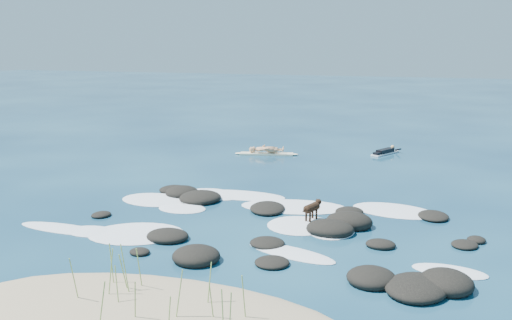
% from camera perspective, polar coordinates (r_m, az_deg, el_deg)
% --- Properties ---
extents(ground, '(160.00, 160.00, 0.00)m').
position_cam_1_polar(ground, '(19.33, 1.41, -5.26)').
color(ground, '#0A2642').
rests_on(ground, ground).
extents(dune_grass, '(3.86, 1.96, 1.20)m').
position_cam_1_polar(dune_grass, '(12.13, -10.19, -12.74)').
color(dune_grass, '#81A750').
rests_on(dune_grass, ground).
extents(reef_rocks, '(12.32, 7.96, 0.62)m').
position_cam_1_polar(reef_rocks, '(17.12, 3.66, -7.16)').
color(reef_rocks, black).
rests_on(reef_rocks, ground).
extents(breaking_foam, '(13.86, 7.53, 0.12)m').
position_cam_1_polar(breaking_foam, '(19.05, -1.39, -5.48)').
color(breaking_foam, white).
rests_on(breaking_foam, ground).
extents(standing_surfer_rig, '(3.22, 1.17, 1.85)m').
position_cam_1_polar(standing_surfer_rig, '(28.95, 1.06, 1.94)').
color(standing_surfer_rig, '#FAF0C8').
rests_on(standing_surfer_rig, ground).
extents(paddling_surfer_rig, '(1.41, 2.09, 0.38)m').
position_cam_1_polar(paddling_surfer_rig, '(29.99, 12.82, 0.82)').
color(paddling_surfer_rig, white).
rests_on(paddling_surfer_rig, ground).
extents(dog, '(0.50, 1.07, 0.70)m').
position_cam_1_polar(dog, '(18.32, 5.66, -4.76)').
color(dog, black).
rests_on(dog, ground).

